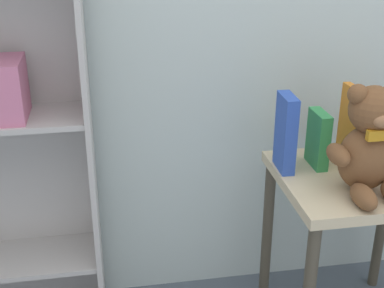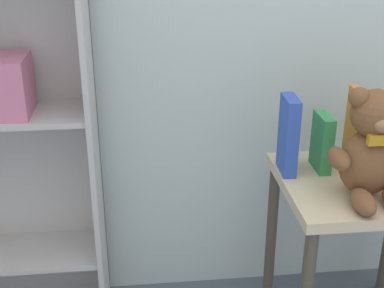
{
  "view_description": "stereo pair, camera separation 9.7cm",
  "coord_description": "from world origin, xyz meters",
  "px_view_note": "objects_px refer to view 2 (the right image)",
  "views": [
    {
      "loc": [
        -0.63,
        -0.57,
        1.45
      ],
      "look_at": [
        -0.37,
        0.95,
        0.77
      ],
      "focal_mm": 50.0,
      "sensor_mm": 36.0,
      "label": 1
    },
    {
      "loc": [
        -0.54,
        -0.58,
        1.45
      ],
      "look_at": [
        -0.37,
        0.95,
        0.77
      ],
      "focal_mm": 50.0,
      "sensor_mm": 36.0,
      "label": 2
    }
  ],
  "objects_px": {
    "book_standing_green": "(322,142)",
    "book_standing_orange": "(356,128)",
    "book_standing_blue": "(288,135)",
    "display_table": "(361,210)",
    "teddy_bear": "(372,149)"
  },
  "relations": [
    {
      "from": "teddy_bear",
      "to": "book_standing_orange",
      "type": "relative_size",
      "value": 1.29
    },
    {
      "from": "book_standing_green",
      "to": "teddy_bear",
      "type": "bearing_deg",
      "value": -68.34
    },
    {
      "from": "book_standing_orange",
      "to": "book_standing_green",
      "type": "bearing_deg",
      "value": -173.76
    },
    {
      "from": "book_standing_green",
      "to": "book_standing_orange",
      "type": "bearing_deg",
      "value": 8.23
    },
    {
      "from": "display_table",
      "to": "teddy_bear",
      "type": "height_order",
      "value": "teddy_bear"
    },
    {
      "from": "display_table",
      "to": "teddy_bear",
      "type": "distance_m",
      "value": 0.29
    },
    {
      "from": "book_standing_blue",
      "to": "book_standing_green",
      "type": "xyz_separation_m",
      "value": [
        0.12,
        0.01,
        -0.03
      ]
    },
    {
      "from": "book_standing_orange",
      "to": "teddy_bear",
      "type": "bearing_deg",
      "value": -102.57
    },
    {
      "from": "display_table",
      "to": "book_standing_blue",
      "type": "xyz_separation_m",
      "value": [
        -0.24,
        0.09,
        0.24
      ]
    },
    {
      "from": "book_standing_blue",
      "to": "book_standing_orange",
      "type": "distance_m",
      "value": 0.24
    },
    {
      "from": "teddy_bear",
      "to": "book_standing_blue",
      "type": "relative_size",
      "value": 1.33
    },
    {
      "from": "book_standing_blue",
      "to": "book_standing_green",
      "type": "distance_m",
      "value": 0.12
    },
    {
      "from": "display_table",
      "to": "book_standing_orange",
      "type": "relative_size",
      "value": 2.38
    },
    {
      "from": "teddy_bear",
      "to": "book_standing_green",
      "type": "relative_size",
      "value": 1.79
    },
    {
      "from": "display_table",
      "to": "book_standing_green",
      "type": "bearing_deg",
      "value": 139.89
    }
  ]
}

